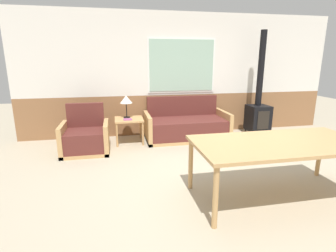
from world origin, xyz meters
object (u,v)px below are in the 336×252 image
Objects in this scene: table_lamp at (126,100)px; dining_table at (280,146)px; couch at (186,127)px; side_table at (129,122)px; armchair at (85,138)px; wood_stove at (258,109)px.

dining_table is (1.72, -2.74, -0.21)m from table_lamp.
couch reaches higher than side_table.
armchair is 1.14m from table_lamp.
wood_stove reaches higher than side_table.
armchair is 1.54× the size of side_table.
couch is 1.73m from wood_stove.
table_lamp reaches higher than armchair.
couch is at bearing 99.35° from dining_table.
couch reaches higher than dining_table.
wood_stove reaches higher than table_lamp.
wood_stove is (1.25, 2.66, -0.07)m from dining_table.
armchair is 3.81m from wood_stove.
table_lamp is (0.80, 0.53, 0.62)m from armchair.
wood_stove reaches higher than dining_table.
couch reaches higher than armchair.
side_table is 2.94m from wood_stove.
side_table is (0.84, 0.43, 0.17)m from armchair.
side_table is 0.27× the size of dining_table.
side_table is 0.25× the size of wood_stove.
dining_table is at bearing -115.17° from wood_stove.
dining_table reaches higher than side_table.
wood_stove reaches higher than couch.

